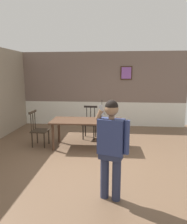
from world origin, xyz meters
The scene contains 6 objects.
ground_plane centered at (0.00, 0.00, 0.00)m, with size 7.22×7.22×0.00m, color brown.
room_back_partition centered at (0.00, 3.28, 1.37)m, with size 6.32×0.17×2.83m.
dining_table centered at (-0.28, 0.76, 0.68)m, with size 1.97×0.91×0.77m.
chair_near_window centered at (-0.30, 1.57, 0.49)m, with size 0.46×0.46×1.01m.
chair_by_doorway centered at (-1.65, 0.72, 0.47)m, with size 0.46×0.46×1.00m.
person_figure centered at (0.42, -1.62, 0.94)m, with size 0.55×0.32×1.64m.
Camera 1 is at (0.44, -4.73, 2.04)m, focal length 33.10 mm.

